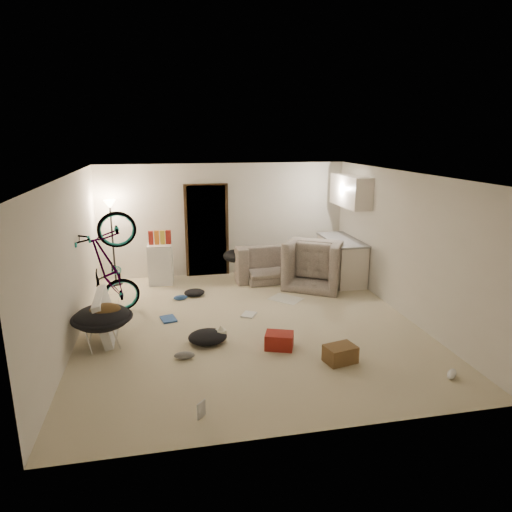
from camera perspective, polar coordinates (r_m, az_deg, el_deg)
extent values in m
cube|color=beige|center=(7.81, -0.89, -8.53)|extent=(5.50, 6.00, 0.02)
cube|color=white|center=(7.19, -0.97, 10.23)|extent=(5.50, 6.00, 0.02)
cube|color=silver|center=(10.31, -4.01, 4.56)|extent=(5.50, 0.02, 2.50)
cube|color=silver|center=(4.63, 6.00, -8.72)|extent=(5.50, 0.02, 2.50)
cube|color=silver|center=(7.43, -22.36, -0.64)|extent=(0.02, 6.00, 2.50)
cube|color=silver|center=(8.34, 18.06, 1.37)|extent=(0.02, 6.00, 2.50)
cube|color=black|center=(10.27, -6.17, 3.16)|extent=(0.85, 0.10, 2.04)
cube|color=#332211|center=(10.24, -6.16, 3.13)|extent=(0.97, 0.04, 2.10)
cylinder|color=black|center=(10.23, -17.07, -3.30)|extent=(0.28, 0.28, 0.03)
cylinder|color=black|center=(10.01, -17.43, 1.25)|extent=(0.04, 0.04, 1.70)
cone|color=#FFE0A5|center=(9.85, -17.83, 6.17)|extent=(0.24, 0.24, 0.18)
cube|color=silver|center=(10.14, 10.59, -0.53)|extent=(0.60, 1.50, 0.88)
cube|color=gray|center=(10.03, 10.72, 2.00)|extent=(0.64, 1.54, 0.04)
cube|color=silver|center=(9.90, 11.72, 7.96)|extent=(0.38, 1.40, 0.65)
imported|color=#373F38|center=(10.19, 2.77, -1.07)|extent=(2.06, 0.92, 0.59)
imported|color=#373F38|center=(9.77, 7.63, -1.41)|extent=(1.51, 1.46, 0.75)
imported|color=black|center=(8.40, -17.71, -3.83)|extent=(2.00, 1.09, 1.10)
imported|color=maroon|center=(5.46, -7.33, -19.69)|extent=(0.25, 0.24, 0.02)
cube|color=white|center=(9.96, -11.84, -0.95)|extent=(0.53, 0.53, 0.86)
cube|color=maroon|center=(9.83, -13.00, 2.21)|extent=(0.10, 0.07, 0.30)
cube|color=orange|center=(9.82, -12.30, 2.24)|extent=(0.10, 0.08, 0.30)
cube|color=gold|center=(9.82, -11.60, 2.28)|extent=(0.11, 0.08, 0.30)
cube|color=maroon|center=(9.82, -10.90, 2.31)|extent=(0.12, 0.10, 0.30)
cylinder|color=silver|center=(7.32, -18.52, -9.15)|extent=(0.59, 0.59, 0.42)
ellipsoid|color=black|center=(7.23, -18.69, -7.30)|extent=(0.83, 0.83, 0.35)
torus|color=black|center=(7.23, -18.69, -7.30)|extent=(0.90, 0.90, 0.06)
ellipsoid|color=#4E361A|center=(7.15, -18.39, -6.56)|extent=(0.56, 0.50, 0.22)
ellipsoid|color=black|center=(9.94, -2.53, 0.00)|extent=(0.65, 0.58, 0.28)
cube|color=silver|center=(7.58, -18.32, -7.12)|extent=(0.31, 1.08, 0.72)
cube|color=brown|center=(6.65, 10.49, -11.94)|extent=(0.48, 0.39, 0.24)
cube|color=maroon|center=(6.94, 2.92, -10.52)|extent=(0.49, 0.43, 0.24)
cylinder|color=beige|center=(7.19, -4.43, -9.86)|extent=(0.18, 0.18, 0.18)
cone|color=beige|center=(7.14, -4.45, -8.92)|extent=(0.10, 0.10, 0.08)
cube|color=silver|center=(8.95, 3.76, -5.35)|extent=(0.73, 0.73, 0.01)
cube|color=#2A519A|center=(8.10, -10.89, -7.73)|extent=(0.30, 0.37, 0.03)
cube|color=silver|center=(8.14, -0.90, -7.34)|extent=(0.33, 0.36, 0.03)
ellipsoid|color=#2A519A|center=(8.97, -9.42, -5.15)|extent=(0.28, 0.13, 0.10)
ellipsoid|color=slate|center=(6.73, -8.94, -12.18)|extent=(0.31, 0.15, 0.11)
ellipsoid|color=white|center=(6.72, 23.28, -13.38)|extent=(0.26, 0.26, 0.10)
ellipsoid|color=black|center=(7.14, -6.06, -10.02)|extent=(0.61, 0.53, 0.19)
ellipsoid|color=black|center=(9.17, -7.70, -4.54)|extent=(0.41, 0.36, 0.12)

